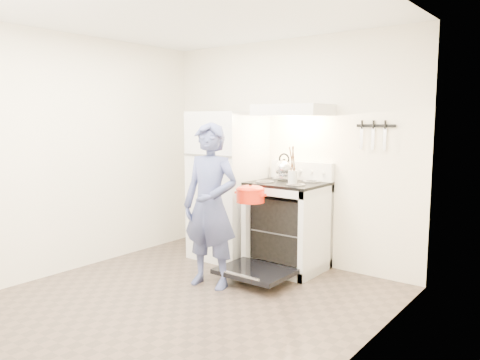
# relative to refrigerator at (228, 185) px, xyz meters

# --- Properties ---
(floor) EXTENTS (3.60, 3.60, 0.00)m
(floor) POSITION_rel_refrigerator_xyz_m (0.58, -1.45, -0.85)
(floor) COLOR #4E3F35
(floor) RESTS_ON ground
(back_wall) EXTENTS (3.20, 0.02, 2.50)m
(back_wall) POSITION_rel_refrigerator_xyz_m (0.58, 0.35, 0.40)
(back_wall) COLOR #F3E8CD
(back_wall) RESTS_ON ground
(refrigerator) EXTENTS (0.70, 0.70, 1.70)m
(refrigerator) POSITION_rel_refrigerator_xyz_m (0.00, 0.00, 0.00)
(refrigerator) COLOR silver
(refrigerator) RESTS_ON floor
(stove_body) EXTENTS (0.76, 0.65, 0.92)m
(stove_body) POSITION_rel_refrigerator_xyz_m (0.81, 0.02, -0.39)
(stove_body) COLOR silver
(stove_body) RESTS_ON floor
(cooktop) EXTENTS (0.76, 0.65, 0.03)m
(cooktop) POSITION_rel_refrigerator_xyz_m (0.81, 0.02, 0.09)
(cooktop) COLOR black
(cooktop) RESTS_ON stove_body
(backsplash) EXTENTS (0.76, 0.07, 0.20)m
(backsplash) POSITION_rel_refrigerator_xyz_m (0.81, 0.31, 0.20)
(backsplash) COLOR silver
(backsplash) RESTS_ON cooktop
(oven_door) EXTENTS (0.70, 0.54, 0.04)m
(oven_door) POSITION_rel_refrigerator_xyz_m (0.81, -0.57, -0.72)
(oven_door) COLOR black
(oven_door) RESTS_ON floor
(oven_rack) EXTENTS (0.60, 0.52, 0.01)m
(oven_rack) POSITION_rel_refrigerator_xyz_m (0.81, 0.02, -0.41)
(oven_rack) COLOR slate
(oven_rack) RESTS_ON stove_body
(range_hood) EXTENTS (0.76, 0.50, 0.12)m
(range_hood) POSITION_rel_refrigerator_xyz_m (0.81, 0.10, 0.86)
(range_hood) COLOR silver
(range_hood) RESTS_ON back_wall
(knife_strip) EXTENTS (0.40, 0.02, 0.03)m
(knife_strip) POSITION_rel_refrigerator_xyz_m (1.63, 0.33, 0.70)
(knife_strip) COLOR black
(knife_strip) RESTS_ON back_wall
(pizza_stone) EXTENTS (0.31, 0.31, 0.02)m
(pizza_stone) POSITION_rel_refrigerator_xyz_m (0.76, 0.02, -0.40)
(pizza_stone) COLOR #8E6C51
(pizza_stone) RESTS_ON oven_rack
(tea_kettle) EXTENTS (0.24, 0.20, 0.30)m
(tea_kettle) POSITION_rel_refrigerator_xyz_m (0.72, 0.09, 0.25)
(tea_kettle) COLOR silver
(tea_kettle) RESTS_ON cooktop
(utensil_jar) EXTENTS (0.11, 0.11, 0.13)m
(utensil_jar) POSITION_rel_refrigerator_xyz_m (1.02, -0.24, 0.20)
(utensil_jar) COLOR silver
(utensil_jar) RESTS_ON cooktop
(person) EXTENTS (0.63, 0.47, 1.58)m
(person) POSITION_rel_refrigerator_xyz_m (0.50, -0.87, -0.06)
(person) COLOR navy
(person) RESTS_ON floor
(dutch_oven) EXTENTS (0.35, 0.28, 0.23)m
(dutch_oven) POSITION_rel_refrigerator_xyz_m (0.71, -0.51, 0.01)
(dutch_oven) COLOR red
(dutch_oven) RESTS_ON person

